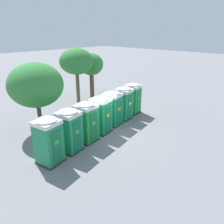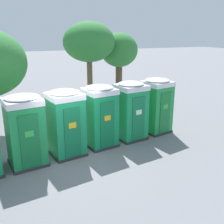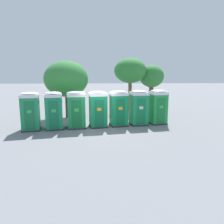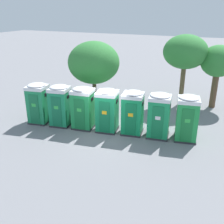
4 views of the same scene
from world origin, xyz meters
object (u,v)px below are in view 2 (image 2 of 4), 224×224
object	(u,v)px
portapotty_6	(156,105)
portapotty_2	(25,130)
street_tree_0	(89,43)
portapotty_3	(66,123)
portapotty_4	(100,116)
street_tree_2	(119,51)
portapotty_5	(131,110)

from	to	relation	value
portapotty_6	portapotty_2	bearing A→B (deg)	-170.57
portapotty_6	street_tree_0	distance (m)	6.33
portapotty_2	street_tree_0	distance (m)	8.43
portapotty_3	portapotty_4	distance (m)	1.50
portapotty_2	street_tree_0	size ratio (longest dim) A/B	0.49
portapotty_2	portapotty_3	bearing A→B (deg)	8.89
street_tree_2	portapotty_2	bearing A→B (deg)	-133.94
portapotty_4	portapotty_6	bearing A→B (deg)	8.85
portapotty_2	street_tree_2	xyz separation A→B (m)	(6.79, 7.05, 2.04)
portapotty_2	portapotty_4	distance (m)	3.00
portapotty_5	street_tree_0	bearing A→B (deg)	88.69
portapotty_2	street_tree_2	size ratio (longest dim) A/B	0.56
portapotty_5	portapotty_6	xyz separation A→B (m)	(1.47, 0.27, 0.00)
street_tree_2	portapotty_5	bearing A→B (deg)	-110.39
portapotty_6	street_tree_0	size ratio (longest dim) A/B	0.49
portapotty_2	portapotty_3	distance (m)	1.50
portapotty_2	portapotty_6	size ratio (longest dim) A/B	1.00
portapotty_2	portapotty_6	bearing A→B (deg)	9.43
portapotty_4	portapotty_6	world-z (taller)	same
portapotty_6	street_tree_2	distance (m)	6.46
portapotty_2	street_tree_2	bearing A→B (deg)	46.06
portapotty_2	portapotty_3	xyz separation A→B (m)	(1.48, 0.23, 0.00)
portapotty_3	portapotty_4	world-z (taller)	same
portapotty_3	portapotty_5	distance (m)	3.00
portapotty_4	street_tree_0	size ratio (longest dim) A/B	0.49
portapotty_5	street_tree_2	bearing A→B (deg)	69.61
portapotty_2	street_tree_2	distance (m)	10.00
portapotty_2	street_tree_0	world-z (taller)	street_tree_0
portapotty_3	portapotty_4	size ratio (longest dim) A/B	1.00
portapotty_3	portapotty_4	bearing A→B (deg)	11.12
street_tree_2	street_tree_0	bearing A→B (deg)	-167.95
portapotty_5	portapotty_6	world-z (taller)	same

